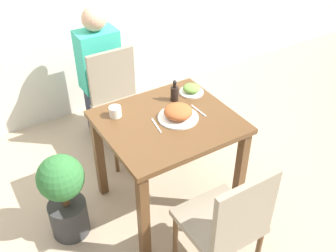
% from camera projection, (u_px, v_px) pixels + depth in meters
% --- Properties ---
extents(ground_plane, '(16.00, 16.00, 0.00)m').
position_uv_depth(ground_plane, '(168.00, 199.00, 2.99)').
color(ground_plane, tan).
extents(dining_table, '(0.86, 0.77, 0.74)m').
position_uv_depth(dining_table, '(168.00, 135.00, 2.63)').
color(dining_table, brown).
rests_on(dining_table, ground_plane).
extents(chair_near, '(0.42, 0.42, 0.88)m').
position_uv_depth(chair_near, '(228.00, 222.00, 2.19)').
color(chair_near, gray).
rests_on(chair_near, ground_plane).
extents(chair_far, '(0.42, 0.42, 0.88)m').
position_uv_depth(chair_far, '(119.00, 100.00, 3.21)').
color(chair_far, gray).
rests_on(chair_far, ground_plane).
extents(food_plate, '(0.27, 0.27, 0.09)m').
position_uv_depth(food_plate, '(178.00, 113.00, 2.54)').
color(food_plate, white).
rests_on(food_plate, dining_table).
extents(side_plate, '(0.17, 0.17, 0.06)m').
position_uv_depth(side_plate, '(191.00, 89.00, 2.81)').
color(side_plate, white).
rests_on(side_plate, dining_table).
extents(drink_cup, '(0.08, 0.08, 0.07)m').
position_uv_depth(drink_cup, '(115.00, 112.00, 2.57)').
color(drink_cup, silver).
rests_on(drink_cup, dining_table).
extents(sauce_bottle, '(0.06, 0.06, 0.16)m').
position_uv_depth(sauce_bottle, '(175.00, 93.00, 2.71)').
color(sauce_bottle, black).
rests_on(sauce_bottle, dining_table).
extents(fork_utensil, '(0.03, 0.16, 0.00)m').
position_uv_depth(fork_utensil, '(156.00, 126.00, 2.50)').
color(fork_utensil, silver).
rests_on(fork_utensil, dining_table).
extents(spoon_utensil, '(0.01, 0.16, 0.00)m').
position_uv_depth(spoon_utensil, '(199.00, 111.00, 2.64)').
color(spoon_utensil, silver).
rests_on(spoon_utensil, dining_table).
extents(potted_plant_left, '(0.30, 0.30, 0.66)m').
position_uv_depth(potted_plant_left, '(64.00, 194.00, 2.55)').
color(potted_plant_left, '#333333').
rests_on(potted_plant_left, ground_plane).
extents(person_figure, '(0.34, 0.22, 1.17)m').
position_uv_depth(person_figure, '(100.00, 73.00, 3.39)').
color(person_figure, '#2D3347').
rests_on(person_figure, ground_plane).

